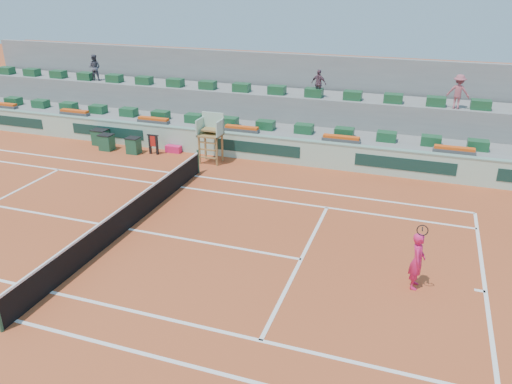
% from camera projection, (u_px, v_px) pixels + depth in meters
% --- Properties ---
extents(ground, '(90.00, 90.00, 0.00)m').
position_uv_depth(ground, '(129.00, 229.00, 17.96)').
color(ground, '#A84320').
rests_on(ground, ground).
extents(seating_tier_lower, '(36.00, 4.00, 1.20)m').
position_uv_depth(seating_tier_lower, '(236.00, 132.00, 26.99)').
color(seating_tier_lower, gray).
rests_on(seating_tier_lower, ground).
extents(seating_tier_upper, '(36.00, 2.40, 2.60)m').
position_uv_depth(seating_tier_upper, '(246.00, 112.00, 28.09)').
color(seating_tier_upper, gray).
rests_on(seating_tier_upper, ground).
extents(stadium_back_wall, '(36.00, 0.40, 4.40)m').
position_uv_depth(stadium_back_wall, '(255.00, 91.00, 29.12)').
color(stadium_back_wall, gray).
rests_on(stadium_back_wall, ground).
extents(player_bag, '(0.80, 0.36, 0.36)m').
position_uv_depth(player_bag, '(173.00, 149.00, 25.67)').
color(player_bag, '#E61E61').
rests_on(player_bag, ground).
extents(spectator_left, '(0.84, 0.71, 1.52)m').
position_uv_depth(spectator_left, '(95.00, 67.00, 29.60)').
color(spectator_left, '#4B4A57').
rests_on(spectator_left, seating_tier_upper).
extents(spectator_mid, '(0.89, 0.54, 1.41)m').
position_uv_depth(spectator_mid, '(319.00, 84.00, 25.50)').
color(spectator_mid, '#6B4756').
rests_on(spectator_mid, seating_tier_upper).
extents(spectator_right, '(1.11, 0.75, 1.59)m').
position_uv_depth(spectator_right, '(458.00, 92.00, 23.28)').
color(spectator_right, '#A5525D').
rests_on(spectator_right, seating_tier_upper).
extents(court_lines, '(23.89, 11.09, 0.01)m').
position_uv_depth(court_lines, '(129.00, 229.00, 17.95)').
color(court_lines, white).
rests_on(court_lines, ground).
extents(tennis_net, '(0.10, 11.97, 1.10)m').
position_uv_depth(tennis_net, '(127.00, 216.00, 17.75)').
color(tennis_net, black).
rests_on(tennis_net, ground).
extents(advertising_hoarding, '(36.00, 0.34, 1.26)m').
position_uv_depth(advertising_hoarding, '(220.00, 143.00, 25.06)').
color(advertising_hoarding, '#A9D5BA').
rests_on(advertising_hoarding, ground).
extents(umpire_chair, '(1.10, 0.90, 2.40)m').
position_uv_depth(umpire_chair, '(211.00, 131.00, 23.84)').
color(umpire_chair, olive).
rests_on(umpire_chair, ground).
extents(seat_row_lower, '(32.90, 0.60, 0.44)m').
position_uv_depth(seat_row_lower, '(229.00, 121.00, 25.88)').
color(seat_row_lower, '#1A502C').
rests_on(seat_row_lower, seating_tier_lower).
extents(seat_row_upper, '(32.90, 0.60, 0.44)m').
position_uv_depth(seat_row_upper, '(242.00, 87.00, 26.97)').
color(seat_row_upper, '#1A502C').
rests_on(seat_row_upper, seating_tier_upper).
extents(flower_planters, '(26.80, 0.36, 0.28)m').
position_uv_depth(flower_planters, '(196.00, 125.00, 25.67)').
color(flower_planters, '#4B4B4B').
rests_on(flower_planters, seating_tier_lower).
extents(drink_cooler_a, '(0.67, 0.58, 0.84)m').
position_uv_depth(drink_cooler_a, '(133.00, 145.00, 25.43)').
color(drink_cooler_a, '#194B31').
rests_on(drink_cooler_a, ground).
extents(drink_cooler_b, '(0.71, 0.61, 0.84)m').
position_uv_depth(drink_cooler_b, '(107.00, 142.00, 25.92)').
color(drink_cooler_b, '#194B31').
rests_on(drink_cooler_b, ground).
extents(drink_cooler_c, '(0.82, 0.71, 0.84)m').
position_uv_depth(drink_cooler_c, '(101.00, 137.00, 26.76)').
color(drink_cooler_c, '#194B31').
rests_on(drink_cooler_c, ground).
extents(towel_rack, '(0.63, 0.10, 1.03)m').
position_uv_depth(towel_rack, '(153.00, 143.00, 25.23)').
color(towel_rack, black).
rests_on(towel_rack, ground).
extents(tennis_player, '(0.44, 0.89, 2.28)m').
position_uv_depth(tennis_player, '(417.00, 261.00, 14.31)').
color(tennis_player, '#E61E61').
rests_on(tennis_player, ground).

